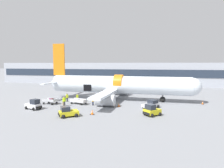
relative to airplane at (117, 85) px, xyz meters
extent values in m
plane|color=gray|center=(-1.28, -2.03, -3.18)|extent=(500.00, 500.00, 0.00)
cube|color=#9EA3AD|center=(-1.28, 35.34, 0.83)|extent=(106.99, 13.39, 8.03)
cube|color=#232D3D|center=(-1.28, 28.59, 1.24)|extent=(104.85, 0.16, 2.57)
cylinder|color=silver|center=(0.43, 0.00, 0.10)|extent=(29.04, 3.65, 3.65)
sphere|color=silver|center=(14.95, 0.00, 0.10)|extent=(3.47, 3.47, 3.47)
cone|color=silver|center=(-14.10, 0.00, 0.10)|extent=(4.20, 3.36, 3.36)
cylinder|color=orange|center=(0.43, -0.03, 0.43)|extent=(1.74, 3.66, 3.66)
cube|color=orange|center=(-13.41, 0.00, 5.44)|extent=(2.74, 0.28, 7.03)
cube|color=silver|center=(-13.54, -3.35, 0.47)|extent=(0.92, 6.71, 0.20)
cube|color=silver|center=(-13.54, 3.36, 0.47)|extent=(0.92, 6.71, 0.20)
cube|color=silver|center=(-0.74, -6.53, -0.90)|extent=(2.18, 11.98, 0.40)
cube|color=silver|center=(-0.74, 6.54, -0.90)|extent=(2.18, 11.98, 0.40)
cylinder|color=#B2B7BF|center=(-0.54, -6.85, -2.07)|extent=(3.32, 2.03, 2.03)
cylinder|color=#B2B7BF|center=(-0.54, 6.86, -2.07)|extent=(3.32, 2.03, 2.03)
cube|color=black|center=(-5.96, -1.80, -0.54)|extent=(1.70, 0.12, 1.40)
cylinder|color=#56565B|center=(9.43, 0.00, -1.71)|extent=(0.22, 0.22, 1.80)
sphere|color=black|center=(9.43, 0.00, -2.61)|extent=(1.14, 1.14, 1.14)
cylinder|color=#56565B|center=(-2.48, -2.52, -1.71)|extent=(0.22, 0.22, 1.80)
sphere|color=black|center=(-2.48, -2.52, -2.61)|extent=(1.14, 1.14, 1.14)
cylinder|color=#56565B|center=(-2.48, 2.53, -1.71)|extent=(0.22, 0.22, 1.80)
sphere|color=black|center=(-2.48, 2.53, -2.61)|extent=(1.14, 1.14, 1.14)
cube|color=silver|center=(7.40, -6.04, -2.69)|extent=(3.09, 3.41, 0.51)
cube|color=#232833|center=(7.73, -5.60, -2.12)|extent=(1.87, 1.90, 0.62)
cube|color=black|center=(8.38, -4.74, -2.79)|extent=(1.15, 0.91, 0.26)
sphere|color=black|center=(8.61, -5.61, -2.90)|extent=(0.56, 0.56, 0.56)
sphere|color=black|center=(7.48, -4.76, -2.90)|extent=(0.56, 0.56, 0.56)
sphere|color=black|center=(7.32, -7.32, -2.90)|extent=(0.56, 0.56, 0.56)
sphere|color=black|center=(6.19, -6.46, -2.90)|extent=(0.56, 0.56, 0.56)
cube|color=silver|center=(-11.86, -11.87, -2.58)|extent=(2.94, 2.01, 0.72)
cube|color=#232833|center=(-11.41, -11.99, -1.83)|extent=(1.46, 1.44, 0.78)
cube|color=black|center=(-10.52, -12.22, -2.73)|extent=(0.43, 1.23, 0.36)
sphere|color=black|center=(-11.15, -12.74, -2.90)|extent=(0.56, 0.56, 0.56)
sphere|color=black|center=(-10.82, -11.47, -2.90)|extent=(0.56, 0.56, 0.56)
sphere|color=black|center=(-12.91, -12.27, -2.90)|extent=(0.56, 0.56, 0.56)
sphere|color=black|center=(-12.58, -11.01, -2.90)|extent=(0.56, 0.56, 0.56)
cube|color=yellow|center=(-3.86, -14.72, -2.64)|extent=(3.16, 2.96, 0.61)
cube|color=#232833|center=(-4.23, -15.00, -1.99)|extent=(1.82, 1.86, 0.69)
cube|color=black|center=(-4.97, -15.56, -2.76)|extent=(1.00, 1.26, 0.30)
sphere|color=black|center=(-5.06, -14.64, -2.90)|extent=(0.56, 0.56, 0.56)
sphere|color=black|center=(-4.11, -15.90, -2.90)|extent=(0.56, 0.56, 0.56)
sphere|color=black|center=(-3.60, -13.53, -2.90)|extent=(0.56, 0.56, 0.56)
sphere|color=black|center=(-2.65, -14.79, -2.90)|extent=(0.56, 0.56, 0.56)
cube|color=yellow|center=(7.94, -11.09, -2.59)|extent=(2.74, 2.76, 0.72)
cube|color=#232833|center=(7.67, -11.38, -1.84)|extent=(1.70, 1.69, 0.78)
cube|color=black|center=(7.12, -11.94, -2.73)|extent=(1.13, 1.09, 0.36)
sphere|color=black|center=(6.85, -11.11, -2.90)|extent=(0.56, 0.56, 0.56)
sphere|color=black|center=(7.96, -12.18, -2.90)|extent=(0.56, 0.56, 0.56)
sphere|color=black|center=(7.93, -10.00, -2.90)|extent=(0.56, 0.56, 0.56)
sphere|color=black|center=(9.03, -11.06, -2.90)|extent=(0.56, 0.56, 0.56)
cube|color=silver|center=(-6.20, -5.90, -2.74)|extent=(3.56, 2.14, 0.05)
cube|color=silver|center=(-4.63, -6.32, -2.44)|extent=(0.40, 1.29, 0.54)
cube|color=silver|center=(-6.37, -6.51, -2.44)|extent=(3.17, 0.90, 0.54)
cube|color=silver|center=(-6.04, -5.29, -2.44)|extent=(3.17, 0.90, 0.54)
cube|color=#333338|center=(-4.16, -6.45, -2.93)|extent=(0.89, 0.31, 0.06)
sphere|color=black|center=(-5.25, -6.84, -2.98)|extent=(0.40, 0.40, 0.40)
sphere|color=black|center=(-4.91, -5.56, -2.98)|extent=(0.40, 0.40, 0.40)
sphere|color=black|center=(-7.50, -6.24, -2.98)|extent=(0.40, 0.40, 0.40)
sphere|color=black|center=(-7.16, -4.96, -2.98)|extent=(0.40, 0.40, 0.40)
cube|color=#721951|center=(-7.47, -5.83, -2.56)|extent=(0.55, 0.23, 0.31)
cube|color=#1E2347|center=(-6.31, -5.68, -2.51)|extent=(0.44, 0.26, 0.40)
cube|color=#B7BABF|center=(-11.46, -7.24, -2.56)|extent=(2.86, 1.79, 0.05)
cube|color=#B7BABF|center=(-10.14, -7.40, -2.34)|extent=(0.24, 1.47, 0.40)
cube|color=#B7BABF|center=(-11.54, -7.95, -2.34)|extent=(2.64, 0.38, 0.40)
cube|color=#B7BABF|center=(-11.37, -6.54, -2.34)|extent=(2.64, 0.38, 0.40)
cube|color=#333338|center=(-9.67, -7.46, -2.83)|extent=(0.90, 0.19, 0.06)
sphere|color=black|center=(-10.60, -8.09, -2.98)|extent=(0.40, 0.40, 0.40)
sphere|color=black|center=(-10.43, -6.63, -2.98)|extent=(0.40, 0.40, 0.40)
sphere|color=black|center=(-12.49, -7.86, -2.98)|extent=(0.40, 0.40, 0.40)
sphere|color=black|center=(-12.31, -6.40, -2.98)|extent=(0.40, 0.40, 0.40)
cube|color=#4C1E1E|center=(-10.87, -7.37, -2.30)|extent=(0.52, 0.41, 0.48)
cube|color=#2D2D33|center=(-10.45, -7.41, -2.33)|extent=(0.37, 0.29, 0.41)
cube|color=#4C1E1E|center=(-11.30, -7.02, -2.37)|extent=(0.50, 0.30, 0.34)
cube|color=#721951|center=(-11.60, -7.02, -2.34)|extent=(0.34, 0.24, 0.38)
cylinder|color=#1E2338|center=(-3.12, -6.38, -2.80)|extent=(0.39, 0.39, 0.77)
cylinder|color=orange|center=(-3.12, -6.38, -2.11)|extent=(0.50, 0.50, 0.60)
sphere|color=brown|center=(-3.12, -6.38, -1.70)|extent=(0.21, 0.21, 0.21)
cylinder|color=orange|center=(-3.00, -6.55, -2.18)|extent=(0.16, 0.16, 0.56)
cylinder|color=orange|center=(-3.25, -6.20, -2.18)|extent=(0.16, 0.16, 0.56)
cylinder|color=black|center=(-1.89, -4.08, -2.75)|extent=(0.32, 0.32, 0.86)
cylinder|color=#CCE523|center=(-1.89, -4.08, -1.98)|extent=(0.41, 0.41, 0.68)
sphere|color=brown|center=(-1.89, -4.08, -1.53)|extent=(0.24, 0.24, 0.24)
cylinder|color=#CCE523|center=(-1.89, -3.84, -2.06)|extent=(0.13, 0.13, 0.62)
cylinder|color=#CCE523|center=(-1.89, -4.32, -2.06)|extent=(0.13, 0.13, 0.62)
cylinder|color=#1E2338|center=(-7.49, -3.54, -2.80)|extent=(0.39, 0.39, 0.77)
cylinder|color=#CCE523|center=(-7.49, -3.54, -2.11)|extent=(0.50, 0.50, 0.60)
sphere|color=beige|center=(-7.49, -3.54, -1.70)|extent=(0.21, 0.21, 0.21)
cylinder|color=#CCE523|center=(-7.61, -3.72, -2.18)|extent=(0.16, 0.16, 0.56)
cylinder|color=#CCE523|center=(-7.36, -3.37, -2.18)|extent=(0.16, 0.16, 0.56)
cylinder|color=#2D2D33|center=(-7.88, -8.42, -2.74)|extent=(0.46, 0.46, 0.89)
cylinder|color=#B7E019|center=(-7.88, -8.42, -1.94)|extent=(0.59, 0.59, 0.70)
sphere|color=#9E7556|center=(-7.88, -8.42, -1.46)|extent=(0.25, 0.25, 0.25)
cylinder|color=#B7E019|center=(-8.06, -8.59, -2.02)|extent=(0.19, 0.19, 0.65)
cylinder|color=#B7E019|center=(-7.70, -8.25, -2.02)|extent=(0.19, 0.19, 0.65)
cylinder|color=#2D2D33|center=(-9.40, -4.31, -2.77)|extent=(0.42, 0.42, 0.82)
cylinder|color=#CCE523|center=(-9.40, -4.31, -2.04)|extent=(0.53, 0.53, 0.64)
sphere|color=brown|center=(-9.40, -4.31, -1.61)|extent=(0.23, 0.23, 0.23)
cylinder|color=#CCE523|center=(-9.27, -4.12, -2.11)|extent=(0.17, 0.17, 0.59)
cylinder|color=#CCE523|center=(-9.52, -4.49, -2.11)|extent=(0.17, 0.17, 0.59)
cube|color=olive|center=(-8.50, -7.61, -2.86)|extent=(0.37, 0.31, 0.65)
cube|color=black|center=(-8.50, -7.61, -2.47)|extent=(0.20, 0.14, 0.12)
cube|color=black|center=(16.81, -0.33, -3.17)|extent=(0.48, 0.48, 0.03)
cone|color=orange|center=(16.81, -0.33, -2.89)|extent=(0.36, 0.36, 0.59)
cylinder|color=white|center=(16.81, -0.33, -2.86)|extent=(0.21, 0.21, 0.07)
cube|color=black|center=(-0.93, -12.75, -3.17)|extent=(0.61, 0.61, 0.03)
cone|color=orange|center=(-0.93, -12.75, -2.82)|extent=(0.45, 0.45, 0.73)
cylinder|color=white|center=(-0.93, -12.75, -2.78)|extent=(0.26, 0.26, 0.09)
cube|color=black|center=(1.80, -6.32, -3.17)|extent=(0.65, 0.65, 0.03)
cone|color=orange|center=(1.80, -6.32, -2.88)|extent=(0.48, 0.48, 0.60)
cylinder|color=white|center=(1.80, -6.32, -2.85)|extent=(0.28, 0.28, 0.07)
camera|label=1|loc=(9.34, -40.81, 4.49)|focal=32.00mm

